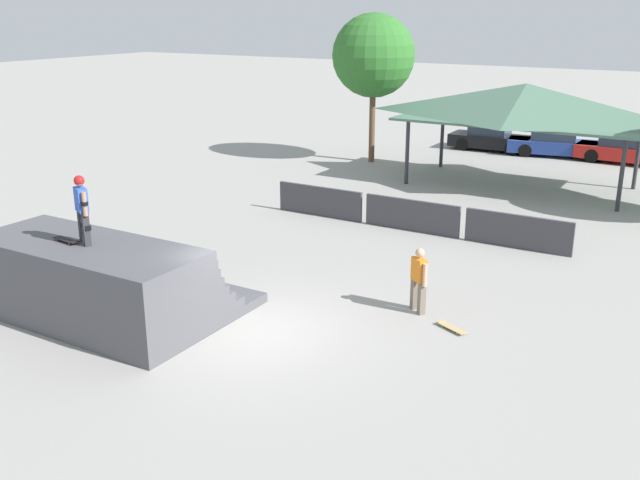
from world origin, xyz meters
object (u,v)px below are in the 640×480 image
skateboard_on_ground (451,327)px  parked_car_black (491,138)px  bystander_walking (419,277)px  skater_on_deck (82,205)px  parked_car_red (625,150)px  tree_far_back (374,56)px  parked_car_blue (555,144)px  skateboard_on_deck (67,240)px

skateboard_on_ground → parked_car_black: size_ratio=0.19×
bystander_walking → skateboard_on_ground: size_ratio=1.99×
skater_on_deck → parked_car_red: bearing=99.4°
skater_on_deck → skateboard_on_ground: (7.40, 3.85, -2.77)m
skateboard_on_ground → tree_far_back: bearing=-32.9°
parked_car_blue → skateboard_on_ground: bearing=-92.4°
bystander_walking → skateboard_on_ground: 1.47m
skateboard_on_ground → tree_far_back: tree_far_back is taller
skater_on_deck → skateboard_on_deck: skater_on_deck is taller
skateboard_on_ground → bystander_walking: bearing=-2.9°
skateboard_on_ground → skater_on_deck: bearing=52.2°
bystander_walking → tree_far_back: (-9.01, 15.32, 4.04)m
bystander_walking → parked_car_red: 21.26m
parked_car_black → parked_car_blue: 3.24m
skater_on_deck → tree_far_back: size_ratio=0.23×
bystander_walking → parked_car_black: bystander_walking is taller
parked_car_red → skateboard_on_ground: bearing=-89.1°
skateboard_on_deck → parked_car_blue: bearing=85.5°
skateboard_on_deck → parked_car_red: (8.23, 25.76, -1.37)m
skateboard_on_ground → parked_car_red: (0.39, 21.76, 0.54)m
skater_on_deck → tree_far_back: 20.02m
tree_far_back → parked_car_blue: tree_far_back is taller
skateboard_on_deck → parked_car_red: 27.08m
skater_on_deck → skateboard_on_ground: 8.78m
skater_on_deck → parked_car_red: 26.86m
skateboard_on_deck → tree_far_back: tree_far_back is taller
skater_on_deck → skateboard_on_deck: 0.98m
skateboard_on_ground → parked_car_blue: parked_car_blue is taller
tree_far_back → parked_car_black: 8.26m
parked_car_black → skateboard_on_deck: bearing=-95.0°
bystander_walking → parked_car_blue: 21.27m
skater_on_deck → bystander_walking: (6.33, 4.40, -1.93)m
parked_car_red → tree_far_back: bearing=-148.7°
tree_far_back → parked_car_red: size_ratio=1.53×
parked_car_black → parked_car_blue: same height
bystander_walking → parked_car_red: bearing=-57.1°
parked_car_black → skater_on_deck: bearing=-94.1°
skateboard_on_deck → skateboard_on_ground: 9.01m
skater_on_deck → skateboard_on_ground: skater_on_deck is taller
bystander_walking → parked_car_red: size_ratio=0.36×
bystander_walking → parked_car_black: (-5.03, 21.13, -0.29)m
skateboard_on_ground → parked_car_blue: 21.94m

